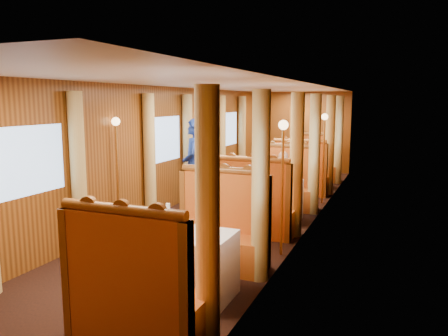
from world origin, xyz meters
The scene contains 47 objects.
floor centered at (0.00, 0.00, 0.00)m, with size 3.00×12.00×0.01m, color black, non-canonical shape.
ceiling centered at (0.00, 0.00, 2.50)m, with size 3.00×12.00×0.01m, color silver, non-canonical shape.
wall_far centered at (0.00, 6.00, 1.25)m, with size 3.00×2.50×0.01m, color brown, non-canonical shape.
wall_left centered at (-1.50, 0.00, 1.25)m, with size 12.00×2.50×0.01m, color brown, non-canonical shape.
wall_right centered at (1.50, 0.00, 1.25)m, with size 12.00×2.50×0.01m, color brown, non-canonical shape.
doorway_far centered at (0.00, 5.97, 1.00)m, with size 0.80×0.04×2.00m, color brown.
table_near centered at (0.75, -3.50, 0.38)m, with size 1.05×0.72×0.75m, color white.
banquette_near_fwd centered at (0.75, -4.51, 0.42)m, with size 1.30×0.55×1.34m.
banquette_near_aft centered at (0.75, -2.49, 0.42)m, with size 1.30×0.55×1.34m.
table_mid centered at (0.75, 0.00, 0.38)m, with size 1.05×0.72×0.75m, color white.
banquette_mid_fwd centered at (0.75, -1.01, 0.42)m, with size 1.30×0.55×1.34m.
banquette_mid_aft centered at (0.75, 1.01, 0.42)m, with size 1.30×0.55×1.34m.
table_far centered at (0.75, 3.50, 0.38)m, with size 1.05×0.72×0.75m, color white.
banquette_far_fwd centered at (0.75, 2.49, 0.42)m, with size 1.30×0.55×1.34m.
banquette_far_aft centered at (0.75, 4.51, 0.42)m, with size 1.30×0.55×1.34m.
tea_tray centered at (0.65, -3.54, 0.76)m, with size 0.34×0.26×0.01m, color silver.
teapot_left centered at (0.60, -3.64, 0.82)m, with size 0.18×0.13×0.15m, color silver, non-canonical shape.
teapot_right centered at (0.71, -3.65, 0.81)m, with size 0.15×0.11×0.12m, color silver, non-canonical shape.
teapot_back centered at (0.66, -3.42, 0.81)m, with size 0.16×0.12×0.13m, color silver, non-canonical shape.
fruit_plate centered at (1.06, -3.65, 0.77)m, with size 0.22×0.22×0.05m.
cup_inboard centered at (0.34, -3.40, 0.86)m, with size 0.08×0.08×0.26m.
cup_outboard centered at (0.42, -3.30, 0.86)m, with size 0.08×0.08×0.26m.
rose_vase_mid centered at (0.77, -0.03, 0.93)m, with size 0.06×0.06×0.36m.
rose_vase_far centered at (0.71, 3.48, 0.93)m, with size 0.06×0.06×0.36m.
window_left_near centered at (-1.49, -3.50, 1.45)m, with size 1.20×0.90×0.01m, color #88ADDC, non-canonical shape.
curtain_left_near_b centered at (-1.38, -2.72, 1.18)m, with size 0.22×0.22×2.35m, color #D3B86C.
window_right_near centered at (1.49, -3.50, 1.45)m, with size 1.20×0.90×0.01m, color #88ADDC, non-canonical shape.
curtain_right_near_a centered at (1.38, -4.28, 1.18)m, with size 0.22×0.22×2.35m, color #D3B86C.
curtain_right_near_b centered at (1.38, -2.72, 1.18)m, with size 0.22×0.22×2.35m, color #D3B86C.
window_left_mid centered at (-1.49, 0.00, 1.45)m, with size 1.20×0.90×0.01m, color #88ADDC, non-canonical shape.
curtain_left_mid_a centered at (-1.38, -0.78, 1.18)m, with size 0.22×0.22×2.35m, color #D3B86C.
curtain_left_mid_b centered at (-1.38, 0.78, 1.18)m, with size 0.22×0.22×2.35m, color #D3B86C.
window_right_mid centered at (1.49, 0.00, 1.45)m, with size 1.20×0.90×0.01m, color #88ADDC, non-canonical shape.
curtain_right_mid_a centered at (1.38, -0.78, 1.18)m, with size 0.22×0.22×2.35m, color #D3B86C.
curtain_right_mid_b centered at (1.38, 0.78, 1.18)m, with size 0.22×0.22×2.35m, color #D3B86C.
window_left_far centered at (-1.49, 3.50, 1.45)m, with size 1.20×0.90×0.01m, color #88ADDC, non-canonical shape.
curtain_left_far_a centered at (-1.38, 2.72, 1.18)m, with size 0.22×0.22×2.35m, color #D3B86C.
curtain_left_far_b centered at (-1.38, 4.28, 1.18)m, with size 0.22×0.22×2.35m, color #D3B86C.
window_right_far centered at (1.49, 3.50, 1.45)m, with size 1.20×0.90×0.01m, color #88ADDC, non-canonical shape.
curtain_right_far_a centered at (1.38, 2.72, 1.18)m, with size 0.22×0.22×2.35m, color #D3B86C.
curtain_right_far_b centered at (1.38, 4.28, 1.18)m, with size 0.22×0.22×2.35m, color #D3B86C.
sconce_left_fore centered at (-1.40, -1.75, 1.38)m, with size 0.14×0.14×1.95m.
sconce_right_fore centered at (1.40, -1.75, 1.38)m, with size 0.14×0.14×1.95m.
sconce_left_aft centered at (-1.40, 1.75, 1.38)m, with size 0.14×0.14×1.95m.
sconce_right_aft centered at (1.40, 1.75, 1.38)m, with size 0.14×0.14×1.95m.
steward centered at (-0.84, -0.01, 0.94)m, with size 0.68×0.45×1.88m, color navy.
passenger centered at (0.75, 0.79, 0.74)m, with size 0.40×0.44×0.76m.
Camera 1 is at (2.93, -7.70, 2.21)m, focal length 35.00 mm.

